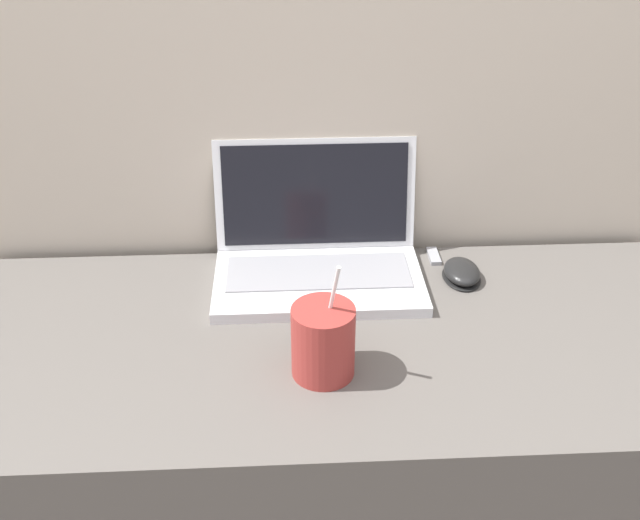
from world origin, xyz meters
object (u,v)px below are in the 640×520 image
object	(u,v)px
drink_cup	(323,340)
usb_stick	(434,256)
computer_mouse	(462,272)
laptop	(317,249)

from	to	relation	value
drink_cup	usb_stick	world-z (taller)	drink_cup
computer_mouse	usb_stick	bearing A→B (deg)	115.98
drink_cup	computer_mouse	bearing A→B (deg)	43.44
laptop	drink_cup	world-z (taller)	laptop
drink_cup	usb_stick	size ratio (longest dim) A/B	3.43
computer_mouse	usb_stick	xyz separation A→B (m)	(-0.04, 0.08, -0.01)
drink_cup	computer_mouse	distance (m)	0.38
laptop	computer_mouse	world-z (taller)	laptop
usb_stick	laptop	bearing A→B (deg)	-169.10
drink_cup	laptop	bearing A→B (deg)	88.89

